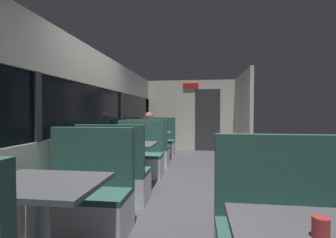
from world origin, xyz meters
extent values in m
cube|color=#423F44|center=(0.00, 0.00, -0.01)|extent=(3.30, 9.20, 0.02)
cube|color=beige|center=(-1.45, 0.00, 0.47)|extent=(0.08, 8.40, 0.95)
cube|color=beige|center=(-1.45, 0.00, 2.00)|extent=(0.08, 8.40, 0.60)
cube|color=black|center=(-1.46, 0.00, 1.32)|extent=(0.03, 8.40, 0.75)
cube|color=#2D2D30|center=(-1.43, -1.40, 1.32)|extent=(0.06, 0.08, 0.75)
cube|color=#2D2D30|center=(-1.43, 1.40, 1.32)|extent=(0.06, 0.08, 0.75)
cube|color=#2D2D30|center=(-1.43, 4.20, 1.32)|extent=(0.06, 0.08, 0.75)
cube|color=beige|center=(0.00, 4.20, 1.15)|extent=(2.90, 0.08, 2.30)
cube|color=#333338|center=(0.55, 4.15, 1.00)|extent=(0.80, 0.04, 2.00)
cube|color=red|center=(0.00, 4.14, 2.12)|extent=(0.50, 0.03, 0.16)
cube|color=beige|center=(1.45, 3.00, 1.15)|extent=(0.08, 2.40, 2.30)
cylinder|color=#9E9EA3|center=(-0.89, -2.09, 0.35)|extent=(0.10, 0.10, 0.70)
cube|color=#4C4C51|center=(-0.89, -2.09, 0.72)|extent=(0.90, 0.70, 0.04)
cube|color=silver|center=(-0.89, -1.43, 0.20)|extent=(0.95, 0.50, 0.39)
cube|color=#2D564C|center=(-0.89, -1.43, 0.42)|extent=(0.95, 0.50, 0.06)
cube|color=#2D564C|center=(-0.89, -1.22, 0.78)|extent=(0.95, 0.08, 0.65)
cylinder|color=#9E9EA3|center=(-0.89, 0.17, 0.35)|extent=(0.10, 0.10, 0.70)
cube|color=#4C4C51|center=(-0.89, 0.17, 0.72)|extent=(0.90, 0.70, 0.04)
cube|color=silver|center=(-0.89, -0.49, 0.20)|extent=(0.95, 0.50, 0.39)
cube|color=#2D564C|center=(-0.89, -0.49, 0.42)|extent=(0.95, 0.50, 0.06)
cube|color=#2D564C|center=(-0.89, -0.70, 0.78)|extent=(0.95, 0.08, 0.65)
cube|color=silver|center=(-0.89, 0.83, 0.20)|extent=(0.95, 0.50, 0.39)
cube|color=#2D564C|center=(-0.89, 0.83, 0.42)|extent=(0.95, 0.50, 0.06)
cube|color=#2D564C|center=(-0.89, 1.04, 0.78)|extent=(0.95, 0.08, 0.65)
cylinder|color=#9E9EA3|center=(-0.89, 2.42, 0.35)|extent=(0.10, 0.10, 0.70)
cube|color=#4C4C51|center=(-0.89, 2.42, 0.72)|extent=(0.90, 0.70, 0.04)
cube|color=silver|center=(-0.89, 1.76, 0.20)|extent=(0.95, 0.50, 0.39)
cube|color=#2D564C|center=(-0.89, 1.76, 0.42)|extent=(0.95, 0.50, 0.06)
cube|color=#2D564C|center=(-0.89, 1.55, 0.78)|extent=(0.95, 0.08, 0.65)
cube|color=silver|center=(-0.89, 3.08, 0.20)|extent=(0.95, 0.50, 0.39)
cube|color=#2D564C|center=(-0.89, 3.08, 0.42)|extent=(0.95, 0.50, 0.06)
cube|color=#2D564C|center=(-0.89, 3.29, 0.78)|extent=(0.95, 0.08, 0.65)
cube|color=#2D564C|center=(0.89, -2.03, 0.42)|extent=(0.95, 0.50, 0.06)
cube|color=#2D564C|center=(0.89, -1.82, 0.78)|extent=(0.95, 0.08, 0.65)
cube|color=#26262D|center=(-0.89, 1.76, 0.23)|extent=(0.30, 0.36, 0.45)
cube|color=#99999E|center=(-0.89, 1.81, 0.75)|extent=(0.34, 0.22, 0.60)
sphere|color=#8C664C|center=(-0.89, 1.83, 1.16)|extent=(0.20, 0.20, 0.20)
cylinder|color=#99999E|center=(-1.09, 1.99, 0.77)|extent=(0.07, 0.28, 0.07)
cylinder|color=#99999E|center=(-0.69, 1.99, 0.77)|extent=(0.07, 0.28, 0.07)
cylinder|color=#B23333|center=(0.81, -2.69, 0.79)|extent=(0.07, 0.07, 0.09)
cylinder|color=#B23333|center=(-0.87, 0.03, 0.79)|extent=(0.07, 0.07, 0.09)
camera|label=1|loc=(0.30, -3.78, 1.28)|focal=25.82mm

